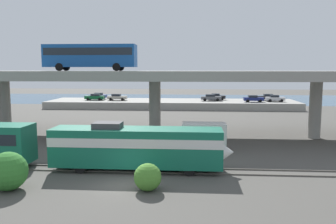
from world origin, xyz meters
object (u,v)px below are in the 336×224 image
(service_truck_west, at_px, (196,136))
(parked_car_2, at_px, (95,97))
(parked_car_3, at_px, (117,97))
(train_locomotive, at_px, (145,146))
(parked_car_1, at_px, (216,97))
(parked_car_6, at_px, (98,96))
(transit_bus_on_overpass, at_px, (90,55))
(parked_car_5, at_px, (253,99))
(parked_car_7, at_px, (211,97))
(parked_car_0, at_px, (275,98))
(parked_car_4, at_px, (267,97))

(service_truck_west, distance_m, parked_car_2, 48.50)
(parked_car_3, bearing_deg, train_locomotive, -74.80)
(service_truck_west, bearing_deg, train_locomotive, 60.16)
(parked_car_1, relative_size, parked_car_6, 0.99)
(transit_bus_on_overpass, bearing_deg, parked_car_5, -129.34)
(parked_car_1, distance_m, parked_car_7, 3.04)
(parked_car_0, height_order, parked_car_5, same)
(transit_bus_on_overpass, xyz_separation_m, parked_car_4, (30.36, 36.65, -8.20))
(parked_car_7, bearing_deg, parked_car_4, 9.67)
(transit_bus_on_overpass, xyz_separation_m, parked_car_6, (-9.65, 37.60, -8.20))
(service_truck_west, height_order, parked_car_4, parked_car_4)
(parked_car_6, distance_m, parked_car_7, 27.17)
(transit_bus_on_overpass, relative_size, parked_car_6, 2.92)
(parked_car_4, height_order, parked_car_5, same)
(transit_bus_on_overpass, relative_size, parked_car_2, 2.73)
(train_locomotive, bearing_deg, parked_car_3, 105.20)
(parked_car_7, bearing_deg, parked_car_0, -3.81)
(train_locomotive, height_order, transit_bus_on_overpass, transit_bus_on_overpass)
(parked_car_3, relative_size, parked_car_6, 1.06)
(parked_car_2, xyz_separation_m, parked_car_5, (35.91, -1.82, -0.00))
(train_locomotive, distance_m, parked_car_1, 53.97)
(train_locomotive, relative_size, parked_car_2, 3.54)
(service_truck_west, xyz_separation_m, parked_car_1, (4.93, 45.57, 0.71))
(parked_car_3, relative_size, parked_car_7, 0.95)
(parked_car_2, height_order, parked_car_4, same)
(parked_car_0, distance_m, parked_car_7, 14.08)
(parked_car_2, height_order, parked_car_5, same)
(train_locomotive, bearing_deg, parked_car_0, 66.09)
(transit_bus_on_overpass, distance_m, service_truck_west, 18.45)
(parked_car_3, distance_m, parked_car_5, 30.70)
(parked_car_1, relative_size, parked_car_2, 0.93)
(train_locomotive, xyz_separation_m, transit_bus_on_overpass, (-9.43, 16.03, 8.36))
(parked_car_0, height_order, parked_car_2, same)
(parked_car_0, xyz_separation_m, parked_car_7, (-14.05, 0.94, 0.00))
(parked_car_6, height_order, parked_car_7, same)
(parked_car_1, distance_m, parked_car_2, 28.29)
(parked_car_4, xyz_separation_m, parked_car_5, (-3.86, -4.31, -0.00))
(transit_bus_on_overpass, bearing_deg, train_locomotive, 120.47)
(parked_car_4, bearing_deg, transit_bus_on_overpass, 50.36)
(parked_car_4, relative_size, parked_car_6, 1.10)
(parked_car_1, distance_m, parked_car_5, 9.15)
(parked_car_0, height_order, parked_car_7, same)
(train_locomotive, bearing_deg, transit_bus_on_overpass, 120.47)
(parked_car_0, xyz_separation_m, parked_car_4, (-1.03, 3.15, 0.00))
(parked_car_4, bearing_deg, parked_car_2, 3.59)
(transit_bus_on_overpass, relative_size, parked_car_5, 2.80)
(transit_bus_on_overpass, distance_m, parked_car_5, 42.60)
(parked_car_0, relative_size, parked_car_4, 0.88)
(service_truck_west, height_order, parked_car_0, parked_car_0)
(service_truck_west, relative_size, parked_car_7, 1.49)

